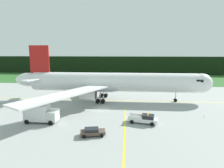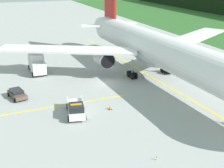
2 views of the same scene
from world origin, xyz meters
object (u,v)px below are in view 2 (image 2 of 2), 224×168
object	(u,v)px
airliner	(158,50)
staff_car	(17,93)
catering_truck	(37,63)
apron_cone	(110,107)
ops_pickup_truck	(76,109)

from	to	relation	value
airliner	staff_car	size ratio (longest dim) A/B	12.86
airliner	catering_truck	size ratio (longest dim) A/B	8.73
airliner	apron_cone	world-z (taller)	airliner
ops_pickup_truck	apron_cone	xyz separation A→B (m)	(-0.02, 4.84, -0.60)
airliner	apron_cone	bearing A→B (deg)	-54.59
ops_pickup_truck	catering_truck	world-z (taller)	catering_truck
airliner	ops_pickup_truck	world-z (taller)	airliner
staff_car	catering_truck	bearing A→B (deg)	157.85
airliner	ops_pickup_truck	distance (m)	19.53
staff_car	apron_cone	xyz separation A→B (m)	(8.96, 11.52, -0.40)
apron_cone	airliner	bearing A→B (deg)	125.41
ops_pickup_truck	staff_car	xyz separation A→B (m)	(-8.98, -6.68, -0.21)
ops_pickup_truck	catering_truck	size ratio (longest dim) A/B	0.93
airliner	apron_cone	xyz separation A→B (m)	(8.60, -12.10, -5.05)
staff_car	ops_pickup_truck	bearing A→B (deg)	36.62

